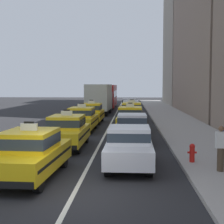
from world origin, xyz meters
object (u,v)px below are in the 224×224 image
(bus_left_sixth, at_px, (107,95))
(fire_hydrant, at_px, (192,152))
(taxi_left_third, at_px, (82,119))
(sedan_right_nearest, at_px, (129,145))
(taxi_left_second, at_px, (67,131))
(box_truck_left_fifth, at_px, (100,98))
(taxi_right_third, at_px, (130,118))
(sedan_right_fifth, at_px, (131,108))
(taxi_right_fourth, at_px, (132,112))
(sedan_right_second, at_px, (132,127))
(pedestrian_mid_block, at_px, (221,148))
(taxi_left_fourth, at_px, (92,113))
(sedan_right_sixth, at_px, (129,105))
(taxi_left_nearest, at_px, (31,153))

(bus_left_sixth, relative_size, fire_hydrant, 15.37)
(taxi_left_third, height_order, sedan_right_nearest, taxi_left_third)
(taxi_left_second, height_order, box_truck_left_fifth, box_truck_left_fifth)
(taxi_left_third, relative_size, bus_left_sixth, 0.41)
(taxi_right_third, xyz_separation_m, sedan_right_fifth, (0.03, 11.28, -0.03))
(taxi_left_third, xyz_separation_m, taxi_right_fourth, (3.46, 6.55, 0.00))
(sedan_right_nearest, bearing_deg, taxi_right_fourth, 89.47)
(bus_left_sixth, distance_m, sedan_right_second, 28.92)
(pedestrian_mid_block, bearing_deg, taxi_left_fourth, 111.54)
(taxi_right_third, bearing_deg, sedan_right_sixth, 90.70)
(sedan_right_fifth, xyz_separation_m, sedan_right_sixth, (-0.23, 4.94, 0.00))
(taxi_left_fourth, xyz_separation_m, sedan_right_second, (3.37, -9.50, -0.03))
(bus_left_sixth, bearing_deg, sedan_right_fifth, -74.71)
(taxi_left_second, bearing_deg, bus_left_sixth, 90.35)
(pedestrian_mid_block, bearing_deg, taxi_left_third, 120.20)
(sedan_right_nearest, relative_size, sedan_right_sixth, 1.00)
(sedan_right_nearest, height_order, taxi_right_fourth, taxi_right_fourth)
(taxi_right_third, relative_size, sedan_right_sixth, 1.06)
(box_truck_left_fifth, bearing_deg, taxi_left_nearest, -90.06)
(box_truck_left_fifth, distance_m, sedan_right_second, 18.39)
(taxi_left_nearest, relative_size, sedan_right_nearest, 1.07)
(sedan_right_sixth, bearing_deg, taxi_right_fourth, -88.17)
(sedan_right_second, relative_size, sedan_right_sixth, 1.00)
(sedan_right_nearest, relative_size, taxi_right_third, 0.94)
(taxi_left_fourth, relative_size, box_truck_left_fifth, 0.65)
(taxi_left_second, distance_m, box_truck_left_fifth, 20.02)
(taxi_right_fourth, distance_m, sedan_right_sixth, 10.34)
(taxi_right_third, distance_m, pedestrian_mid_block, 12.32)
(taxi_left_nearest, relative_size, taxi_left_fourth, 1.01)
(taxi_left_third, height_order, taxi_left_fourth, same)
(box_truck_left_fifth, bearing_deg, taxi_left_fourth, -89.50)
(sedan_right_second, relative_size, sedan_right_fifth, 1.00)
(sedan_right_nearest, xyz_separation_m, sedan_right_sixth, (-0.18, 27.07, 0.00))
(bus_left_sixth, xyz_separation_m, taxi_right_fourth, (3.49, -17.80, -0.94))
(taxi_left_fourth, distance_m, fire_hydrant, 16.05)
(sedan_right_sixth, height_order, fire_hydrant, sedan_right_sixth)
(sedan_right_second, relative_size, taxi_right_fourth, 0.93)
(sedan_right_second, xyz_separation_m, taxi_right_third, (-0.11, 5.01, 0.03))
(pedestrian_mid_block, bearing_deg, taxi_left_second, 142.34)
(sedan_right_fifth, distance_m, pedestrian_mid_block, 23.39)
(taxi_left_second, distance_m, pedestrian_mid_block, 8.05)
(taxi_left_second, height_order, fire_hydrant, taxi_left_second)
(taxi_left_second, relative_size, sedan_right_second, 1.06)
(sedan_right_second, bearing_deg, fire_hydrant, -66.84)
(taxi_left_fourth, distance_m, pedestrian_mid_block, 17.61)
(box_truck_left_fifth, bearing_deg, bus_left_sixth, 90.12)
(taxi_left_nearest, relative_size, sedan_right_fifth, 1.08)
(sedan_right_second, bearing_deg, sedan_right_nearest, -91.30)
(taxi_left_fourth, relative_size, bus_left_sixth, 0.41)
(taxi_left_second, height_order, taxi_left_third, same)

